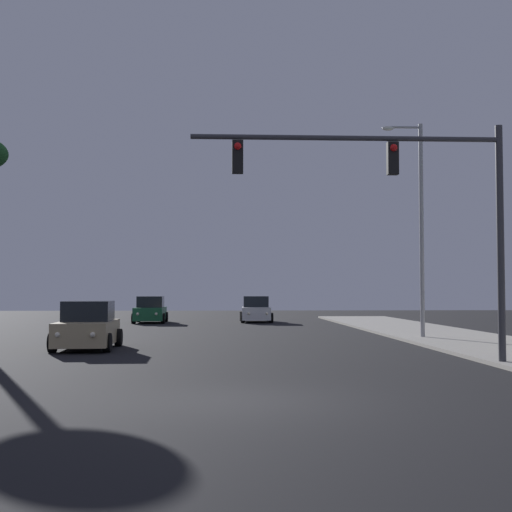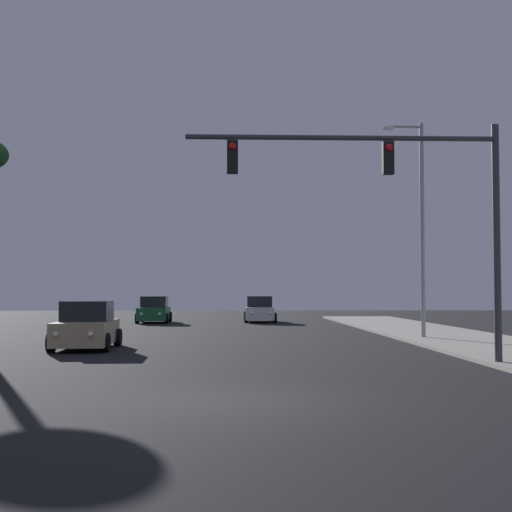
{
  "view_description": "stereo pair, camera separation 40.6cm",
  "coord_description": "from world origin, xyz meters",
  "views": [
    {
      "loc": [
        -0.36,
        -13.34,
        2.05
      ],
      "look_at": [
        1.1,
        15.77,
        3.46
      ],
      "focal_mm": 50.0,
      "sensor_mm": 36.0,
      "label": 1
    },
    {
      "loc": [
        0.04,
        -13.36,
        2.05
      ],
      "look_at": [
        1.1,
        15.77,
        3.46
      ],
      "focal_mm": 50.0,
      "sensor_mm": 36.0,
      "label": 2
    }
  ],
  "objects": [
    {
      "name": "car_tan",
      "position": [
        -5.01,
        11.97,
        0.76
      ],
      "size": [
        2.04,
        4.34,
        1.68
      ],
      "rotation": [
        0.0,
        0.0,
        3.17
      ],
      "color": "tan",
      "rests_on": "ground"
    },
    {
      "name": "car_green",
      "position": [
        -4.82,
        32.47,
        0.76
      ],
      "size": [
        2.04,
        4.32,
        1.68
      ],
      "rotation": [
        0.0,
        0.0,
        3.15
      ],
      "color": "#195933",
      "rests_on": "ground"
    },
    {
      "name": "car_white",
      "position": [
        1.97,
        33.09,
        0.76
      ],
      "size": [
        2.04,
        4.34,
        1.68
      ],
      "rotation": [
        0.0,
        0.0,
        3.11
      ],
      "color": "silver",
      "rests_on": "ground"
    },
    {
      "name": "street_lamp",
      "position": [
        7.98,
        16.18,
        5.12
      ],
      "size": [
        1.74,
        0.24,
        9.0
      ],
      "color": "#99999E",
      "rests_on": "sidewalk_right"
    },
    {
      "name": "traffic_light_mast",
      "position": [
        4.79,
        5.81,
        4.79
      ],
      "size": [
        8.61,
        0.36,
        6.5
      ],
      "color": "#38383D",
      "rests_on": "sidewalk_right"
    },
    {
      "name": "ground_plane",
      "position": [
        0.0,
        0.0,
        0.0
      ],
      "size": [
        120.0,
        120.0,
        0.0
      ],
      "primitive_type": "plane",
      "color": "black"
    }
  ]
}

